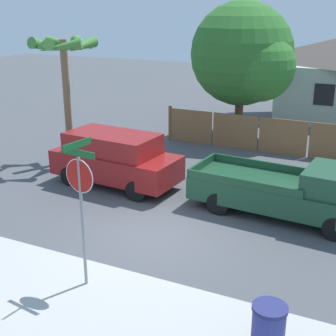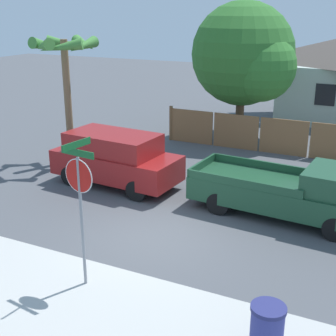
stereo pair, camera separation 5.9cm
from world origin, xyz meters
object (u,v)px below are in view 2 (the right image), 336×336
object	(u,v)px
orange_pickup	(294,192)
palm_tree	(65,56)
oak_tree	(247,57)
red_suv	(115,158)
stop_sign	(80,190)
trash_bin	(267,329)

from	to	relation	value
orange_pickup	palm_tree	bearing A→B (deg)	175.12
oak_tree	palm_tree	xyz separation A→B (m)	(-5.22, -6.61, 0.39)
red_suv	stop_sign	xyz separation A→B (m)	(2.69, -5.68, 1.31)
palm_tree	red_suv	distance (m)	4.70
trash_bin	stop_sign	bearing A→B (deg)	174.51
oak_tree	trash_bin	bearing A→B (deg)	-71.20
palm_tree	trash_bin	bearing A→B (deg)	-37.07
red_suv	orange_pickup	world-z (taller)	red_suv
red_suv	oak_tree	bearing A→B (deg)	79.49
palm_tree	orange_pickup	xyz separation A→B (m)	(9.26, -1.52, -3.43)
palm_tree	stop_sign	bearing A→B (deg)	-51.32
palm_tree	red_suv	world-z (taller)	palm_tree
stop_sign	trash_bin	world-z (taller)	stop_sign
palm_tree	trash_bin	size ratio (longest dim) A/B	5.15
red_suv	stop_sign	size ratio (longest dim) A/B	1.37
oak_tree	stop_sign	distance (m)	13.88
palm_tree	red_suv	size ratio (longest dim) A/B	1.07
stop_sign	trash_bin	xyz separation A→B (m)	(4.30, -0.41, -1.83)
palm_tree	oak_tree	bearing A→B (deg)	51.70
red_suv	trash_bin	size ratio (longest dim) A/B	4.82
red_suv	stop_sign	distance (m)	6.42
oak_tree	red_suv	xyz separation A→B (m)	(-2.16, -8.10, -2.85)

